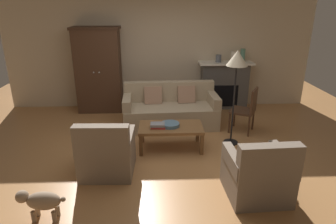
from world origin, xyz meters
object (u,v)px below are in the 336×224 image
object	(u,v)px
couch	(170,110)
dog	(41,201)
coffee_table	(171,129)
mantel_vase_cream	(234,57)
armchair_near_left	(107,154)
floor_lamp	(237,64)
mantel_vase_jade	(243,55)
book_stack	(158,126)
armoire	(99,70)
fruit_bowl	(170,125)
mantel_vase_slate	(218,58)
fireplace	(224,85)
side_chair_wooden	(247,108)
armchair_near_right	(258,175)

from	to	relation	value
couch	dog	size ratio (longest dim) A/B	3.40
coffee_table	dog	size ratio (longest dim) A/B	1.91
mantel_vase_cream	armchair_near_left	xyz separation A→B (m)	(-2.55, -2.89, -0.93)
armchair_near_left	floor_lamp	xyz separation A→B (m)	(2.09, 0.93, 1.14)
mantel_vase_jade	book_stack	bearing A→B (deg)	-132.42
armoire	armchair_near_left	distance (m)	2.96
armoire	fruit_bowl	world-z (taller)	armoire
fruit_bowl	mantel_vase_jade	distance (m)	2.88
armoire	dog	bearing A→B (deg)	-90.61
couch	mantel_vase_cream	bearing A→B (deg)	34.13
coffee_table	dog	xyz separation A→B (m)	(-1.60, -1.76, -0.12)
book_stack	mantel_vase_slate	size ratio (longest dim) A/B	1.52
coffee_table	fruit_bowl	world-z (taller)	fruit_bowl
fireplace	book_stack	xyz separation A→B (m)	(-1.61, -2.19, -0.11)
floor_lamp	mantel_vase_jade	bearing A→B (deg)	71.37
mantel_vase_jade	side_chair_wooden	size ratio (longest dim) A/B	0.34
mantel_vase_slate	mantel_vase_jade	size ratio (longest dim) A/B	0.57
mantel_vase_jade	coffee_table	bearing A→B (deg)	-129.90
armchair_near_right	floor_lamp	world-z (taller)	floor_lamp
armoire	floor_lamp	distance (m)	3.31
fireplace	armchair_near_right	xyz separation A→B (m)	(-0.32, -3.56, -0.25)
couch	floor_lamp	bearing A→B (deg)	-40.89
fruit_bowl	armchair_near_right	distance (m)	1.80
fireplace	side_chair_wooden	distance (m)	1.50
armoire	mantel_vase_cream	size ratio (longest dim) A/B	7.95
fireplace	armchair_near_left	size ratio (longest dim) A/B	1.43
coffee_table	book_stack	distance (m)	0.25
floor_lamp	couch	bearing A→B (deg)	139.11
fruit_bowl	fireplace	bearing A→B (deg)	56.73
fireplace	side_chair_wooden	size ratio (longest dim) A/B	1.40
armchair_near_left	floor_lamp	world-z (taller)	floor_lamp
floor_lamp	fireplace	bearing A→B (deg)	81.95
mantel_vase_cream	fireplace	bearing A→B (deg)	174.31
armchair_near_right	dog	xyz separation A→B (m)	(-2.67, -0.33, -0.07)
couch	mantel_vase_slate	size ratio (longest dim) A/B	11.30
mantel_vase_slate	armchair_near_left	bearing A→B (deg)	-127.22
mantel_vase_jade	armoire	bearing A→B (deg)	-178.97
fruit_bowl	floor_lamp	distance (m)	1.52
armchair_near_right	dog	bearing A→B (deg)	-172.90
book_stack	armchair_near_right	bearing A→B (deg)	-46.72
fireplace	dog	xyz separation A→B (m)	(-2.99, -3.89, -0.32)
fireplace	book_stack	world-z (taller)	fireplace
coffee_table	side_chair_wooden	world-z (taller)	side_chair_wooden
fruit_bowl	mantel_vase_cream	distance (m)	2.76
mantel_vase_cream	side_chair_wooden	bearing A→B (deg)	-92.08
fruit_bowl	book_stack	size ratio (longest dim) A/B	1.22
book_stack	floor_lamp	xyz separation A→B (m)	(1.33, 0.22, 1.00)
couch	mantel_vase_cream	xyz separation A→B (m)	(1.52, 1.03, 0.92)
coffee_table	dog	distance (m)	2.39
armchair_near_right	dog	size ratio (longest dim) A/B	1.53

